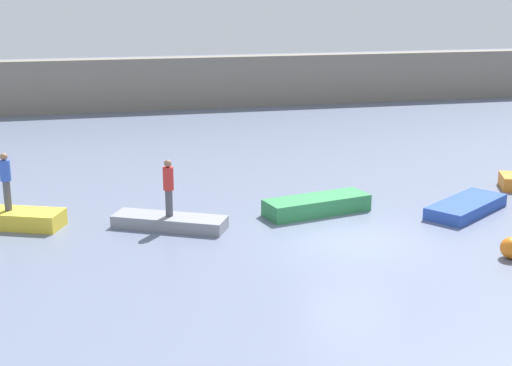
# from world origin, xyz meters

# --- Properties ---
(ground_plane) EXTENTS (120.00, 120.00, 0.00)m
(ground_plane) POSITION_xyz_m (0.00, 0.00, 0.00)
(ground_plane) COLOR slate
(embankment_wall) EXTENTS (80.00, 1.20, 3.05)m
(embankment_wall) POSITION_xyz_m (0.00, 24.54, 1.52)
(embankment_wall) COLOR gray
(embankment_wall) RESTS_ON ground_plane
(rowboat_yellow) EXTENTS (3.41, 2.24, 0.51)m
(rowboat_yellow) POSITION_xyz_m (-9.59, 3.53, 0.26)
(rowboat_yellow) COLOR gold
(rowboat_yellow) RESTS_ON ground_plane
(rowboat_grey) EXTENTS (3.50, 2.46, 0.37)m
(rowboat_grey) POSITION_xyz_m (-4.89, 2.27, 0.19)
(rowboat_grey) COLOR gray
(rowboat_grey) RESTS_ON ground_plane
(rowboat_green) EXTENTS (3.60, 1.82, 0.53)m
(rowboat_green) POSITION_xyz_m (-0.12, 2.63, 0.27)
(rowboat_green) COLOR #2D7F47
(rowboat_green) RESTS_ON ground_plane
(rowboat_blue) EXTENTS (3.42, 2.88, 0.39)m
(rowboat_blue) POSITION_xyz_m (4.58, 1.56, 0.20)
(rowboat_blue) COLOR #2B4CAD
(rowboat_blue) RESTS_ON ground_plane
(person_blue_shirt) EXTENTS (0.32, 0.32, 1.77)m
(person_blue_shirt) POSITION_xyz_m (-9.59, 3.53, 1.49)
(person_blue_shirt) COLOR #4C4C56
(person_blue_shirt) RESTS_ON rowboat_yellow
(person_red_shirt) EXTENTS (0.32, 0.32, 1.74)m
(person_red_shirt) POSITION_xyz_m (-4.89, 2.27, 1.33)
(person_red_shirt) COLOR #4C4C56
(person_red_shirt) RESTS_ON rowboat_grey
(mooring_buoy) EXTENTS (0.59, 0.59, 0.59)m
(mooring_buoy) POSITION_xyz_m (3.67, -2.41, 0.29)
(mooring_buoy) COLOR orange
(mooring_buoy) RESTS_ON ground_plane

